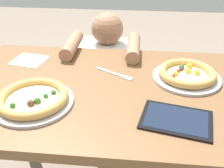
# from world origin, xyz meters

# --- Properties ---
(dining_table) EXTENTS (1.27, 0.80, 0.75)m
(dining_table) POSITION_xyz_m (0.00, 0.00, 0.63)
(dining_table) COLOR brown
(dining_table) RESTS_ON ground
(pizza_near) EXTENTS (0.30, 0.30, 0.04)m
(pizza_near) POSITION_xyz_m (-0.25, -0.15, 0.77)
(pizza_near) COLOR #B7B7BC
(pizza_near) RESTS_ON dining_table
(pizza_far) EXTENTS (0.30, 0.30, 0.05)m
(pizza_far) POSITION_xyz_m (0.36, 0.10, 0.77)
(pizza_far) COLOR #B7B7BC
(pizza_far) RESTS_ON dining_table
(paper_napkin) EXTENTS (0.18, 0.17, 0.00)m
(paper_napkin) POSITION_xyz_m (-0.40, 0.21, 0.75)
(paper_napkin) COLOR white
(paper_napkin) RESTS_ON dining_table
(fork) EXTENTS (0.18, 0.12, 0.00)m
(fork) POSITION_xyz_m (0.04, 0.11, 0.75)
(fork) COLOR silver
(fork) RESTS_ON dining_table
(tablet) EXTENTS (0.27, 0.22, 0.01)m
(tablet) POSITION_xyz_m (0.28, -0.20, 0.75)
(tablet) COLOR black
(tablet) RESTS_ON dining_table
(diner_seated) EXTENTS (0.40, 0.52, 0.90)m
(diner_seated) POSITION_xyz_m (-0.05, 0.57, 0.41)
(diner_seated) COLOR #333847
(diner_seated) RESTS_ON ground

